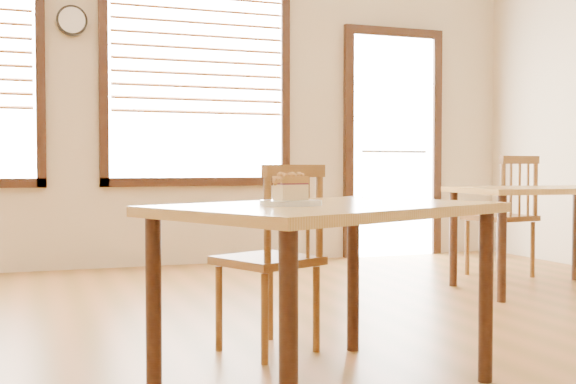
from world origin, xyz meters
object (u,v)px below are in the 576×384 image
Objects in this scene: cafe_table_second at (543,201)px; cafe_chair_second at (504,215)px; plate at (291,203)px; cafe_table_main at (328,227)px; cake_slice at (291,186)px; cafe_chair_main at (273,257)px; wall_clock at (72,20)px.

cafe_table_second is 1.28× the size of cafe_chair_second.
cafe_chair_second is 4.17× the size of plate.
cake_slice reaches higher than cafe_table_main.
cafe_chair_main reaches higher than cafe_table_second.
plate is at bearing -141.76° from cafe_table_second.
cafe_table_main is 0.69m from cafe_chair_main.
cafe_table_main is 1.21× the size of cafe_table_second.
cafe_table_second is at bearing 67.90° from cafe_chair_second.
plate is 0.06m from cake_slice.
wall_clock is 0.26× the size of cafe_chair_second.
cafe_table_main is 12.11× the size of cake_slice.
cafe_table_second is at bearing 179.12° from cafe_chair_main.
wall_clock is 3.98m from cafe_chair_second.
cafe_table_second is 3.07m from plate.
wall_clock reaches higher than cake_slice.
cafe_chair_main is (-0.01, 0.66, -0.20)m from cafe_table_main.
wall_clock is 2.05× the size of cake_slice.
plate is (-2.69, -2.33, 0.26)m from cafe_chair_second.
wall_clock reaches higher than plate.
plate reaches higher than cafe_table_main.
wall_clock is 1.09× the size of plate.
cafe_table_main is at bearing 67.04° from cafe_chair_main.
cafe_chair_second is (0.13, 0.63, -0.15)m from cafe_table_second.
cafe_chair_main is 2.61m from cafe_table_second.
cafe_table_main is 2.92m from cafe_table_second.
cafe_chair_second reaches higher than cafe_chair_main.
cafe_table_main is 1.67× the size of cafe_chair_main.
cafe_table_main is 0.20m from plate.
cafe_table_main is at bearing -0.54° from cake_slice.
cafe_chair_second is 7.85× the size of cake_slice.
cafe_table_main is 0.23m from cake_slice.
cafe_chair_main is 0.92× the size of cafe_chair_second.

